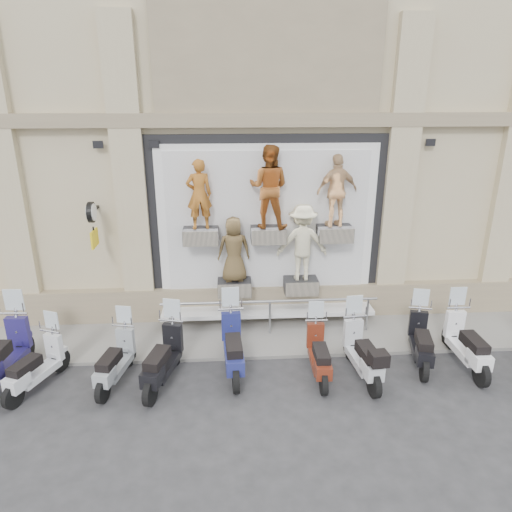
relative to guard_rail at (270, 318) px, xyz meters
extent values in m
plane|color=#2C2C2E|center=(0.00, -2.00, -0.47)|extent=(90.00, 90.00, 0.00)
cube|color=gray|center=(0.00, 0.10, -0.43)|extent=(16.00, 2.20, 0.08)
cube|color=black|center=(0.00, 0.96, 1.93)|extent=(5.60, 0.10, 4.30)
cube|color=white|center=(0.00, 0.90, 1.93)|extent=(5.10, 0.06, 3.90)
cube|color=white|center=(0.00, 0.86, 1.93)|extent=(4.70, 0.04, 3.60)
cube|color=white|center=(0.00, 0.55, -0.05)|extent=(5.10, 0.75, 0.10)
cube|color=#28282B|center=(-1.55, 0.59, 1.86)|extent=(0.80, 0.50, 0.35)
imported|color=#C27024|center=(-1.55, 0.59, 2.82)|extent=(0.63, 0.47, 1.57)
cube|color=#28282B|center=(0.00, 0.59, 1.86)|extent=(0.80, 0.50, 0.35)
imported|color=brown|center=(0.00, 0.59, 2.96)|extent=(1.07, 0.93, 1.86)
cube|color=#28282B|center=(1.55, 0.59, 1.86)|extent=(0.80, 0.50, 0.35)
imported|color=#E4B681|center=(1.55, 0.59, 2.86)|extent=(1.03, 0.59, 1.65)
cube|color=#28282B|center=(-0.80, 0.59, 0.56)|extent=(0.80, 0.50, 0.35)
imported|color=brown|center=(-0.80, 0.59, 1.51)|extent=(0.80, 0.56, 1.55)
cube|color=#28282B|center=(0.80, 0.59, 0.56)|extent=(0.80, 0.50, 0.35)
imported|color=#F8EFC2|center=(0.80, 0.59, 1.65)|extent=(1.20, 0.70, 1.83)
cube|color=black|center=(-3.90, 0.72, 2.49)|extent=(0.06, 0.56, 0.06)
cylinder|color=black|center=(-3.90, 0.45, 2.49)|extent=(0.10, 0.46, 0.46)
cube|color=yellow|center=(-3.90, 0.45, 1.89)|extent=(0.04, 0.50, 0.38)
camera|label=1|loc=(-0.93, -9.45, 4.91)|focal=32.00mm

